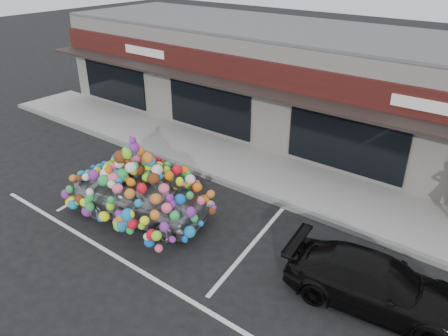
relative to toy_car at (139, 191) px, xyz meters
The scene contains 9 objects.
ground 1.22m from the toy_car, 42.75° to the left, with size 90.00×90.00×0.00m, color black.
shop_building 9.14m from the toy_car, 86.00° to the left, with size 24.00×7.20×4.31m.
sidewalk 4.69m from the toy_car, 82.16° to the left, with size 26.00×3.00×0.15m, color gray.
kerb 3.25m from the toy_car, 78.44° to the left, with size 26.00×0.18×0.16m, color slate.
parking_stripe_left 2.82m from the toy_car, 163.05° to the left, with size 0.12×4.40×0.01m, color silver.
parking_stripe_mid 3.62m from the toy_car, 12.86° to the left, with size 0.12×4.40×0.01m, color silver.
lane_line 3.26m from the toy_car, 33.13° to the right, with size 14.00×0.12×0.01m, color silver.
toy_car is the anchor object (origin of this frame).
black_sedan 6.85m from the toy_car, ahead, with size 4.03×1.64×1.17m, color black.
Camera 1 is at (8.10, -7.75, 7.23)m, focal length 35.00 mm.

